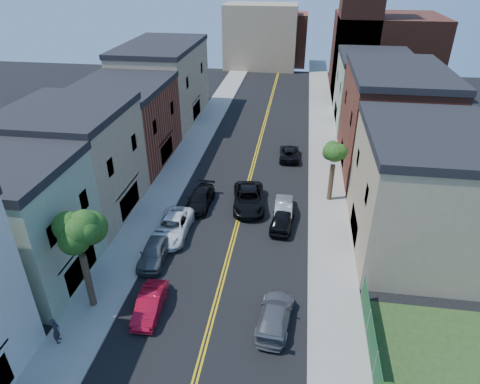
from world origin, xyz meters
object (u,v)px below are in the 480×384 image
at_px(white_pickup, 173,227).
at_px(black_car_left, 200,199).
at_px(black_suv_lane, 249,199).
at_px(black_car_right, 282,219).
at_px(grey_car_right, 275,315).
at_px(dark_car_right_far, 289,153).
at_px(pedestrian_left, 56,330).
at_px(red_sedan, 150,304).
at_px(grey_car_left, 155,251).
at_px(silver_car_right, 284,207).

relative_size(white_pickup, black_car_left, 1.13).
bearing_deg(black_suv_lane, black_car_right, -49.03).
xyz_separation_m(grey_car_right, dark_car_right_far, (-0.17, 24.73, -0.06)).
bearing_deg(pedestrian_left, dark_car_right_far, -44.58).
height_order(dark_car_right_far, black_suv_lane, black_suv_lane).
distance_m(white_pickup, grey_car_right, 12.29).
xyz_separation_m(red_sedan, grey_car_right, (7.98, 0.15, 0.02)).
bearing_deg(black_suv_lane, grey_car_left, -132.60).
relative_size(red_sedan, black_car_left, 0.84).
xyz_separation_m(red_sedan, pedestrian_left, (-4.56, -3.17, 0.35)).
height_order(silver_car_right, pedestrian_left, pedestrian_left).
bearing_deg(white_pickup, pedestrian_left, -107.41).
distance_m(black_car_left, dark_car_right_far, 13.82).
xyz_separation_m(black_car_right, pedestrian_left, (-12.36, -14.19, 0.27)).
bearing_deg(black_car_left, pedestrian_left, -104.17).
distance_m(red_sedan, dark_car_right_far, 26.08).
distance_m(white_pickup, silver_car_right, 9.89).
relative_size(grey_car_right, black_car_right, 1.09).
bearing_deg(black_suv_lane, white_pickup, -144.35).
relative_size(red_sedan, pedestrian_left, 2.34).
bearing_deg(pedestrian_left, grey_car_right, -95.96).
bearing_deg(grey_car_left, silver_car_right, 38.81).
bearing_deg(dark_car_right_far, silver_car_right, 87.79).
xyz_separation_m(black_car_right, silver_car_right, (0.00, 2.05, -0.05)).
xyz_separation_m(grey_car_right, silver_car_right, (-0.17, 12.92, 0.01)).
bearing_deg(pedestrian_left, red_sedan, -75.95).
distance_m(silver_car_right, black_suv_lane, 3.31).
relative_size(grey_car_right, pedestrian_left, 2.75).
bearing_deg(silver_car_right, white_pickup, 26.00).
distance_m(red_sedan, pedestrian_left, 5.57).
xyz_separation_m(grey_car_right, black_car_right, (-0.17, 10.87, 0.05)).
bearing_deg(black_car_right, black_suv_lane, -36.52).
relative_size(black_suv_lane, pedestrian_left, 3.37).
bearing_deg(grey_car_left, pedestrian_left, -112.24).
bearing_deg(grey_car_left, grey_car_right, -29.99).
height_order(red_sedan, black_car_left, black_car_left).
relative_size(white_pickup, grey_car_right, 1.15).
bearing_deg(silver_car_right, dark_car_right_far, -91.19).
bearing_deg(silver_car_right, black_car_right, 88.81).
distance_m(red_sedan, black_car_left, 13.34).
height_order(grey_car_right, pedestrian_left, pedestrian_left).
bearing_deg(black_suv_lane, grey_car_right, -83.89).
relative_size(white_pickup, dark_car_right_far, 1.20).
xyz_separation_m(white_pickup, black_car_right, (8.80, 2.47, -0.02)).
xyz_separation_m(white_pickup, grey_car_left, (-0.41, -3.34, -0.00)).
xyz_separation_m(black_suv_lane, pedestrian_left, (-9.14, -17.01, 0.21)).
height_order(red_sedan, white_pickup, white_pickup).
bearing_deg(grey_car_right, black_car_left, -54.02).
distance_m(red_sedan, silver_car_right, 15.22).
bearing_deg(pedestrian_left, silver_car_right, -58.08).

